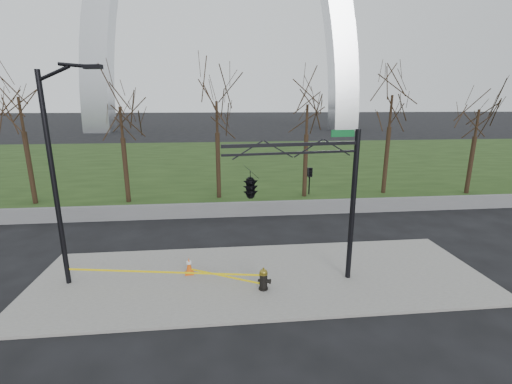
{
  "coord_description": "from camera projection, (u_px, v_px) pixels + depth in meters",
  "views": [
    {
      "loc": [
        -1.56,
        -12.69,
        6.91
      ],
      "look_at": [
        -0.03,
        2.0,
        3.1
      ],
      "focal_mm": 24.31,
      "sensor_mm": 36.0,
      "label": 1
    }
  ],
  "objects": [
    {
      "name": "traffic_signal_mast",
      "position": [
        271.0,
        183.0,
        12.25
      ],
      "size": [
        5.07,
        2.53,
        6.0
      ],
      "rotation": [
        0.0,
        0.0,
        0.12
      ],
      "color": "black",
      "rests_on": "ground"
    },
    {
      "name": "guardrail",
      "position": [
        247.0,
        209.0,
        21.7
      ],
      "size": [
        60.0,
        0.3,
        0.9
      ],
      "primitive_type": "cube",
      "color": "#59595B",
      "rests_on": "ground"
    },
    {
      "name": "grass_strip",
      "position": [
        233.0,
        160.0,
        42.99
      ],
      "size": [
        120.0,
        40.0,
        0.06
      ],
      "primitive_type": "cube",
      "color": "#1D3112",
      "rests_on": "ground"
    },
    {
      "name": "fire_hydrant",
      "position": [
        264.0,
        279.0,
        12.94
      ],
      "size": [
        0.54,
        0.39,
        0.88
      ],
      "rotation": [
        0.0,
        0.0,
        -0.42
      ],
      "color": "black",
      "rests_on": "sidewalk"
    },
    {
      "name": "traffic_cone",
      "position": [
        189.0,
        266.0,
        14.16
      ],
      "size": [
        0.39,
        0.39,
        0.7
      ],
      "rotation": [
        0.0,
        0.0,
        0.09
      ],
      "color": "#E6530C",
      "rests_on": "sidewalk"
    },
    {
      "name": "sidewalk",
      "position": [
        262.0,
        277.0,
        14.09
      ],
      "size": [
        18.0,
        6.0,
        0.1
      ],
      "primitive_type": "cube",
      "color": "slate",
      "rests_on": "ground"
    },
    {
      "name": "tree_row",
      "position": [
        349.0,
        144.0,
        25.46
      ],
      "size": [
        61.85,
        4.0,
        7.97
      ],
      "color": "black",
      "rests_on": "ground"
    },
    {
      "name": "ground",
      "position": [
        262.0,
        278.0,
        14.1
      ],
      "size": [
        500.0,
        500.0,
        0.0
      ],
      "primitive_type": "plane",
      "color": "black",
      "rests_on": "ground"
    },
    {
      "name": "street_light",
      "position": [
        58.0,
        167.0,
        12.35
      ],
      "size": [
        2.36,
        0.71,
        8.21
      ],
      "rotation": [
        0.0,
        0.0,
        -0.23
      ],
      "color": "black",
      "rests_on": "ground"
    },
    {
      "name": "caution_tape",
      "position": [
        182.0,
        273.0,
        13.28
      ],
      "size": [
        7.5,
        1.55,
        0.45
      ],
      "color": "yellow",
      "rests_on": "ground"
    }
  ]
}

